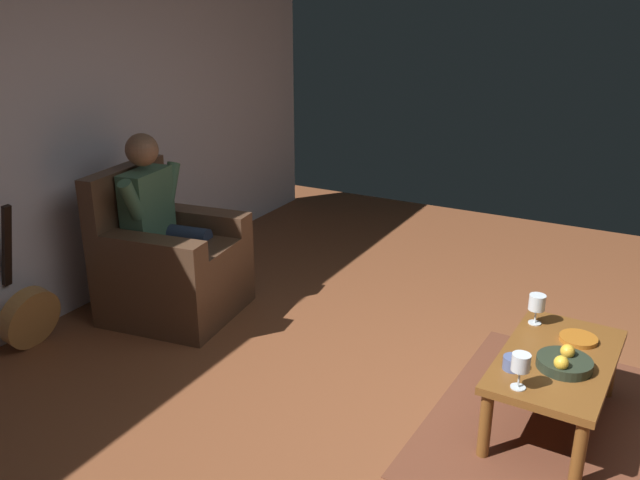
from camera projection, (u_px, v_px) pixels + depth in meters
ground_plane at (505, 449)px, 3.27m from camera, size 7.36×7.36×0.00m
wall_back at (34, 131)px, 4.21m from camera, size 6.34×0.06×2.58m
rug at (548, 422)px, 3.47m from camera, size 1.71×1.20×0.01m
armchair at (169, 265)px, 4.57m from camera, size 0.90×0.92×1.02m
person_seated at (162, 218)px, 4.47m from camera, size 0.66×0.58×1.25m
coffee_table at (556, 367)px, 3.35m from camera, size 0.98×0.57×0.39m
guitar at (28, 312)px, 4.16m from camera, size 0.40×0.30×1.06m
wine_glass_near at (537, 304)px, 3.63m from camera, size 0.09×0.09×0.17m
wine_glass_far at (521, 364)px, 3.03m from camera, size 0.09×0.09×0.17m
fruit_bowl at (564, 362)px, 3.22m from camera, size 0.26×0.26×0.11m
decorative_dish at (578, 339)px, 3.48m from camera, size 0.19×0.19×0.02m
candle_jar at (513, 363)px, 3.21m from camera, size 0.10×0.10×0.07m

